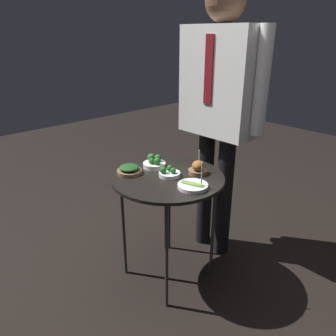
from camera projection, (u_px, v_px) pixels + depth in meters
name	position (u px, v px, depth m)	size (l,w,h in m)	color
ground_plane	(168.00, 273.00, 2.15)	(8.00, 8.00, 0.00)	black
serving_cart	(168.00, 184.00, 1.90)	(0.65, 0.65, 0.70)	black
bowl_broccoli_front_right	(154.00, 163.00, 2.00)	(0.14, 0.14, 0.08)	silver
bowl_spinach_mid_right	(129.00, 170.00, 1.91)	(0.15, 0.15, 0.05)	brown
bowl_roast_mid_left	(198.00, 168.00, 1.90)	(0.11, 0.11, 0.14)	brown
bowl_asparagus_center	(193.00, 186.00, 1.74)	(0.16, 0.16, 0.15)	silver
bowl_broccoli_back_right	(169.00, 173.00, 1.87)	(0.12, 0.12, 0.06)	silver
waiter_figure	(220.00, 95.00, 2.02)	(0.64, 0.24, 1.74)	black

